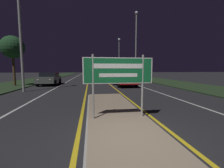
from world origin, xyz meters
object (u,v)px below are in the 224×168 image
car_receding_2 (103,73)px  car_receding_3 (101,72)px  car_receding_0 (124,79)px  streetlight_left_near (19,17)px  car_approaching_0 (49,78)px  streetlight_right_near (136,38)px  highway_sign (118,73)px  car_receding_1 (109,75)px  streetlight_right_far (119,50)px

car_receding_2 → car_receding_3: 9.24m
car_receding_0 → car_receding_3: (-0.12, 31.21, -0.05)m
streetlight_left_near → car_receding_3: 35.55m
car_approaching_0 → streetlight_right_near: bearing=28.1°
car_receding_0 → car_receding_2: car_receding_0 is taller
highway_sign → car_approaching_0: 13.87m
streetlight_left_near → car_receding_2: bearing=71.2°
car_receding_1 → car_receding_3: 18.02m
streetlight_right_near → car_receding_1: (-3.83, 4.53, -6.01)m
car_receding_2 → car_approaching_0: car_receding_2 is taller
car_approaching_0 → car_receding_0: bearing=-15.4°
car_receding_1 → car_approaching_0: size_ratio=1.11×
streetlight_right_far → car_receding_3: bearing=117.3°
streetlight_right_far → car_receding_2: 7.45m
car_receding_0 → car_receding_3: car_receding_0 is taller
highway_sign → streetlight_left_near: (-6.14, 7.55, 4.06)m
streetlight_right_near → car_approaching_0: size_ratio=2.64×
streetlight_right_near → car_receding_3: bearing=100.1°
highway_sign → car_receding_0: size_ratio=0.50×
highway_sign → streetlight_right_near: size_ratio=0.22×
highway_sign → car_receding_2: (2.33, 32.44, -0.89)m
streetlight_right_far → car_receding_0: streetlight_right_far is taller
highway_sign → streetlight_right_near: 20.84m
streetlight_right_far → car_receding_1: size_ratio=2.09×
car_receding_2 → car_receding_0: bearing=-89.3°
streetlight_right_far → car_receding_2: streetlight_right_far is taller
car_receding_3 → car_approaching_0: bearing=-105.4°
streetlight_left_near → car_receding_3: bearing=75.8°
streetlight_right_near → car_receding_3: 23.68m
streetlight_right_far → car_receding_2: size_ratio=2.11×
streetlight_right_near → car_receding_0: (-3.90, -8.66, -5.96)m
streetlight_left_near → streetlight_right_near: 17.18m
streetlight_right_far → car_receding_0: bearing=-99.6°
highway_sign → streetlight_right_near: (6.52, 19.13, 5.10)m
streetlight_right_near → car_receding_0: bearing=-114.3°
streetlight_left_near → car_receding_0: bearing=18.4°
streetlight_right_near → car_receding_1: bearing=130.3°
streetlight_right_near → streetlight_left_near: bearing=-137.6°
car_receding_0 → streetlight_right_near: bearing=65.7°
streetlight_left_near → car_receding_1: streetlight_left_near is taller
highway_sign → car_receding_1: size_ratio=0.51×
car_receding_2 → car_receding_3: car_receding_2 is taller
streetlight_right_far → car_approaching_0: (-12.05, -21.12, -5.99)m
car_receding_2 → streetlight_right_far: bearing=18.2°
streetlight_right_near → car_receding_1: 8.45m
car_receding_0 → car_approaching_0: bearing=164.6°
car_receding_0 → car_receding_2: bearing=90.7°
highway_sign → car_receding_1: bearing=83.5°
car_receding_1 → car_receding_2: size_ratio=1.01×
streetlight_left_near → car_approaching_0: (0.63, 5.15, -4.95)m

